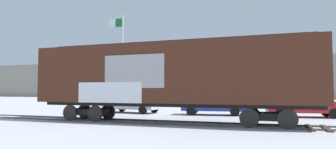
% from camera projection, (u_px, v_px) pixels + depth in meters
% --- Properties ---
extents(ground_plane, '(260.00, 260.00, 0.00)m').
position_uv_depth(ground_plane, '(167.00, 123.00, 16.50)').
color(ground_plane, '#B2B5BC').
extents(track, '(60.02, 2.65, 0.08)m').
position_uv_depth(track, '(202.00, 124.00, 15.85)').
color(track, '#4C4742').
rests_on(track, ground_plane).
extents(freight_car, '(15.50, 3.03, 4.50)m').
position_uv_depth(freight_car, '(170.00, 75.00, 16.59)').
color(freight_car, '#472316').
rests_on(freight_car, ground_plane).
extents(flagpole, '(1.59, 0.18, 8.83)m').
position_uv_depth(flagpole, '(120.00, 49.00, 28.47)').
color(flagpole, silver).
rests_on(flagpole, ground_plane).
extents(hillside, '(155.32, 39.08, 14.19)m').
position_uv_depth(hillside, '(257.00, 80.00, 84.47)').
color(hillside, gray).
rests_on(hillside, ground_plane).
extents(parked_car_silver, '(4.79, 2.39, 1.65)m').
position_uv_depth(parked_car_silver, '(131.00, 102.00, 24.23)').
color(parked_car_silver, '#B7BABF').
rests_on(parked_car_silver, ground_plane).
extents(parked_car_blue, '(4.65, 2.38, 1.65)m').
position_uv_depth(parked_car_blue, '(212.00, 103.00, 21.98)').
color(parked_car_blue, navy).
rests_on(parked_car_blue, ground_plane).
extents(parked_car_red, '(4.93, 2.49, 1.77)m').
position_uv_depth(parked_car_red, '(304.00, 104.00, 20.12)').
color(parked_car_red, '#B21E1E').
rests_on(parked_car_red, ground_plane).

